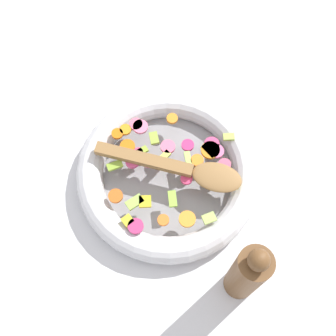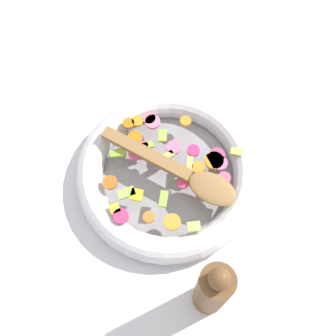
# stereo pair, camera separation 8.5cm
# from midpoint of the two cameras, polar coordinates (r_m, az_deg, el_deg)

# --- Properties ---
(ground_plane) EXTENTS (4.00, 4.00, 0.00)m
(ground_plane) POSITION_cam_midpoint_polar(r_m,az_deg,el_deg) (0.90, -2.70, -1.56)
(ground_plane) COLOR silver
(skillet) EXTENTS (0.34, 0.34, 0.05)m
(skillet) POSITION_cam_midpoint_polar(r_m,az_deg,el_deg) (0.88, -2.76, -1.03)
(skillet) COLOR gray
(skillet) RESTS_ON ground_plane
(chopped_vegetables) EXTENTS (0.27, 0.25, 0.01)m
(chopped_vegetables) POSITION_cam_midpoint_polar(r_m,az_deg,el_deg) (0.85, -2.83, 0.11)
(chopped_vegetables) COLOR orange
(chopped_vegetables) RESTS_ON skillet
(wooden_spoon) EXTENTS (0.24, 0.20, 0.01)m
(wooden_spoon) POSITION_cam_midpoint_polar(r_m,az_deg,el_deg) (0.84, -0.88, -0.49)
(wooden_spoon) COLOR olive
(wooden_spoon) RESTS_ON chopped_vegetables
(pepper_mill) EXTENTS (0.05, 0.05, 0.22)m
(pepper_mill) POSITION_cam_midpoint_polar(r_m,az_deg,el_deg) (0.75, 6.43, -13.07)
(pepper_mill) COLOR brown
(pepper_mill) RESTS_ON ground_plane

